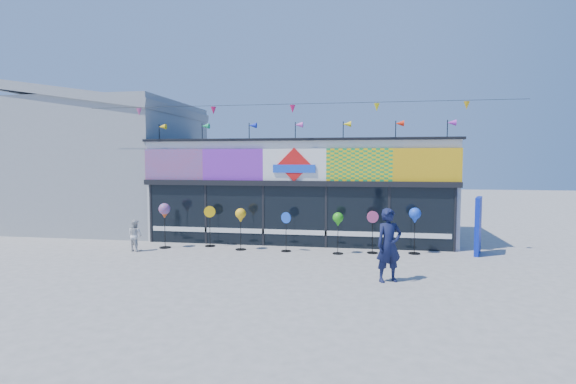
% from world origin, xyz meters
% --- Properties ---
extents(ground, '(80.00, 80.00, 0.00)m').
position_xyz_m(ground, '(0.00, 0.00, 0.00)').
color(ground, gray).
rests_on(ground, ground).
extents(kite_shop, '(16.00, 5.70, 5.31)m').
position_xyz_m(kite_shop, '(0.00, 5.94, 2.05)').
color(kite_shop, white).
rests_on(kite_shop, ground).
extents(neighbour_building, '(8.18, 7.20, 6.87)m').
position_xyz_m(neighbour_building, '(-10.00, 7.00, 3.20)').
color(neighbour_building, gray).
rests_on(neighbour_building, ground).
extents(blue_sign, '(0.44, 1.00, 2.00)m').
position_xyz_m(blue_sign, '(6.49, 3.04, 1.00)').
color(blue_sign, '#0B21A8').
rests_on(blue_sign, ground).
extents(spinner_0, '(0.42, 0.42, 1.67)m').
position_xyz_m(spinner_0, '(-4.71, 2.31, 1.34)').
color(spinner_0, black).
rests_on(spinner_0, ground).
extents(spinner_1, '(0.43, 0.39, 1.54)m').
position_xyz_m(spinner_1, '(-3.16, 2.89, 0.81)').
color(spinner_1, black).
rests_on(spinner_1, ground).
extents(spinner_2, '(0.39, 0.39, 1.53)m').
position_xyz_m(spinner_2, '(-1.82, 2.43, 1.22)').
color(spinner_2, black).
rests_on(spinner_2, ground).
extents(spinner_3, '(0.38, 0.36, 1.41)m').
position_xyz_m(spinner_3, '(-0.14, 2.44, 0.75)').
color(spinner_3, black).
rests_on(spinner_3, ground).
extents(spinner_4, '(0.37, 0.37, 1.46)m').
position_xyz_m(spinner_4, '(1.71, 2.32, 1.17)').
color(spinner_4, black).
rests_on(spinner_4, ground).
extents(spinner_5, '(0.41, 0.38, 1.49)m').
position_xyz_m(spinner_5, '(2.91, 2.64, 0.79)').
color(spinner_5, black).
rests_on(spinner_5, ground).
extents(spinner_6, '(0.41, 0.41, 1.62)m').
position_xyz_m(spinner_6, '(4.35, 2.79, 1.30)').
color(spinner_6, black).
rests_on(spinner_6, ground).
extents(adult_man, '(0.85, 0.74, 1.98)m').
position_xyz_m(adult_man, '(3.28, -1.05, 0.99)').
color(adult_man, '#111638').
rests_on(adult_man, ground).
extents(child, '(0.63, 0.49, 1.14)m').
position_xyz_m(child, '(-5.51, 1.58, 0.57)').
color(child, silver).
rests_on(child, ground).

